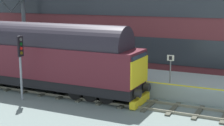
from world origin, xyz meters
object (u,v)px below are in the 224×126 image
diesel_locomotive (12,53)px  waiting_passenger (66,56)px  signal_post_far (21,58)px  platform_number_sign (170,64)px

diesel_locomotive → waiting_passenger: 3.91m
signal_post_far → platform_number_sign: (4.32, -8.24, -0.44)m
diesel_locomotive → platform_number_sign: (2.13, -10.88, -0.29)m
diesel_locomotive → signal_post_far: size_ratio=4.90×
diesel_locomotive → platform_number_sign: size_ratio=11.07×
waiting_passenger → platform_number_sign: bearing=159.2°
waiting_passenger → diesel_locomotive: bearing=27.5°
diesel_locomotive → signal_post_far: (-2.19, -2.64, 0.15)m
diesel_locomotive → waiting_passenger: bearing=-45.8°
signal_post_far → platform_number_sign: size_ratio=2.26×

